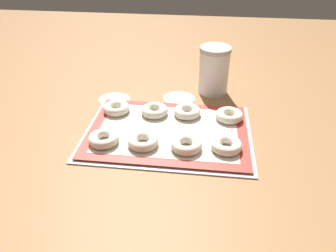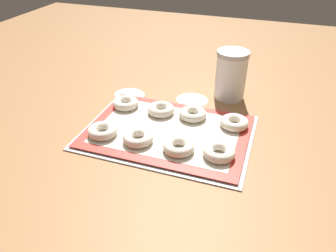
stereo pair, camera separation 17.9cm
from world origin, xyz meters
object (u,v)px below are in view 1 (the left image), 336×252
bagel_back_mid_right (187,111)px  bagel_front_far_right (226,145)px  bagel_front_far_left (104,139)px  bagel_back_far_left (116,108)px  bagel_back_mid_left (155,110)px  bagel_back_far_right (229,115)px  baking_tray (168,132)px  flour_canister (214,70)px  bagel_front_mid_right (186,145)px  bagel_front_mid_left (143,141)px

bagel_back_mid_right → bagel_front_far_right: bearing=-54.8°
bagel_front_far_left → bagel_back_mid_right: same height
bagel_back_far_left → bagel_back_mid_left: 0.13m
bagel_back_mid_left → bagel_back_far_right: (0.24, -0.00, 0.00)m
baking_tray → bagel_front_far_left: size_ratio=5.76×
bagel_back_mid_right → flour_canister: size_ratio=0.50×
flour_canister → bagel_back_far_right: bearing=-75.6°
bagel_front_far_right → bagel_front_far_left: bearing=-178.2°
bagel_front_mid_right → bagel_back_far_right: 0.22m
flour_canister → baking_tray: bearing=-114.2°
baking_tray → bagel_front_mid_right: bagel_front_mid_right is taller
bagel_front_mid_left → flour_canister: (0.20, 0.39, 0.06)m
bagel_front_mid_right → bagel_back_mid_right: (-0.01, 0.19, 0.00)m
baking_tray → flour_canister: bearing=65.8°
bagel_front_mid_left → bagel_front_mid_right: 0.12m
bagel_front_far_left → bagel_back_mid_right: 0.29m
bagel_front_mid_left → bagel_back_mid_left: 0.18m
flour_canister → bagel_front_mid_left: bearing=-116.8°
bagel_back_far_right → flour_canister: bearing=104.4°
bagel_front_far_left → bagel_front_mid_right: 0.24m
baking_tray → bagel_back_far_left: 0.21m
baking_tray → bagel_front_mid_left: (-0.06, -0.09, 0.02)m
bagel_front_far_left → bagel_front_far_right: size_ratio=1.00×
bagel_front_mid_left → bagel_back_mid_right: same height
bagel_front_far_left → bagel_front_mid_left: size_ratio=1.00×
bagel_back_far_right → flour_canister: 0.23m
bagel_front_mid_left → bagel_back_far_right: 0.30m
bagel_front_far_right → bagel_back_far_right: bearing=85.2°
bagel_front_mid_left → bagel_back_mid_right: 0.22m
bagel_front_mid_right → bagel_back_far_right: same height
bagel_back_mid_right → bagel_back_far_right: bearing=-3.5°
bagel_front_mid_right → bagel_back_far_left: (-0.25, 0.18, 0.00)m
bagel_front_far_left → bagel_back_far_left: same height
bagel_front_far_right → bagel_back_mid_right: 0.21m
bagel_front_far_right → bagel_back_mid_right: bearing=125.2°
baking_tray → bagel_front_mid_right: (0.06, -0.09, 0.02)m
bagel_back_far_left → bagel_back_mid_right: bearing=1.4°
bagel_front_mid_left → bagel_front_far_right: size_ratio=1.00×
bagel_back_far_right → bagel_front_far_right: bearing=-94.8°
baking_tray → bagel_back_mid_right: (0.05, 0.10, 0.02)m
bagel_front_far_left → bagel_back_mid_right: (0.23, 0.18, 0.00)m
baking_tray → bagel_front_mid_left: size_ratio=5.76×
bagel_front_mid_right → bagel_back_far_right: bearing=54.6°
bagel_front_mid_left → flour_canister: flour_canister is taller
flour_canister → bagel_front_mid_right: bearing=-100.4°
bagel_front_mid_right → bagel_back_mid_left: (-0.12, 0.18, 0.00)m
bagel_front_far_left → bagel_back_far_right: same height
bagel_front_far_right → bagel_back_far_left: (-0.36, 0.17, 0.00)m
bagel_front_mid_left → bagel_back_far_right: bearing=35.0°
bagel_back_mid_right → flour_canister: (0.08, 0.20, 0.06)m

